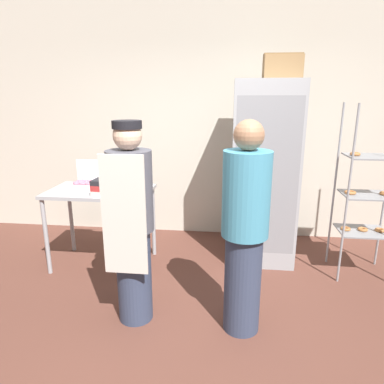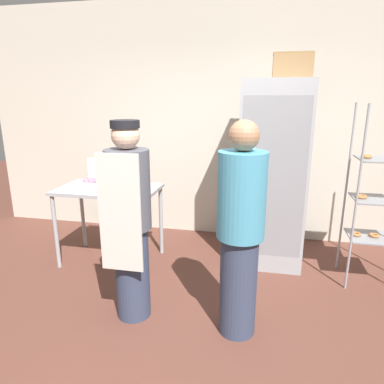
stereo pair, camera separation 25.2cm
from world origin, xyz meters
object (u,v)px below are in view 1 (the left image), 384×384
baking_rack (368,195)px  blender_pitcher (132,179)px  refrigerator (263,173)px  person_customer (245,230)px  person_baker (132,223)px  donut_box (85,183)px  cardboard_storage_box (282,67)px  binder_stack (108,187)px

baking_rack → blender_pitcher: bearing=-179.1°
refrigerator → person_customer: 1.40m
person_baker → refrigerator: bearing=49.9°
donut_box → cardboard_storage_box: (2.07, 0.35, 1.20)m
refrigerator → person_baker: bearing=-130.1°
refrigerator → baking_rack: size_ratio=1.13×
baking_rack → blender_pitcher: size_ratio=6.92×
baking_rack → person_customer: 1.65m
donut_box → cardboard_storage_box: size_ratio=0.74×
donut_box → cardboard_storage_box: bearing=9.7°
person_baker → person_customer: size_ratio=0.99×
refrigerator → blender_pitcher: refrigerator is taller
donut_box → blender_pitcher: size_ratio=1.13×
baking_rack → refrigerator: bearing=163.2°
baking_rack → cardboard_storage_box: size_ratio=4.51×
blender_pitcher → cardboard_storage_box: size_ratio=0.65×
refrigerator → blender_pitcher: 1.44m
cardboard_storage_box → person_customer: size_ratio=0.23×
baking_rack → donut_box: baking_rack is taller
person_baker → baking_rack: bearing=25.7°
binder_stack → person_baker: bearing=-59.2°
refrigerator → binder_stack: refrigerator is taller
refrigerator → binder_stack: (-1.59, -0.56, -0.06)m
blender_pitcher → binder_stack: blender_pitcher is taller
blender_pitcher → binder_stack: 0.29m
baking_rack → donut_box: bearing=-179.5°
refrigerator → blender_pitcher: (-1.40, -0.34, -0.02)m
baking_rack → blender_pitcher: (-2.42, -0.04, 0.11)m
donut_box → blender_pitcher: 0.54m
binder_stack → person_baker: (0.46, -0.78, -0.08)m
donut_box → person_baker: (0.81, -1.00, -0.05)m
blender_pitcher → cardboard_storage_box: (1.54, 0.36, 1.14)m
donut_box → person_customer: (1.69, -1.04, -0.06)m
donut_box → person_customer: person_customer is taller
binder_stack → cardboard_storage_box: bearing=18.6°
binder_stack → person_baker: person_baker is taller
refrigerator → person_customer: size_ratio=1.19×
cardboard_storage_box → person_customer: 1.92m
donut_box → person_baker: person_baker is taller
baking_rack → binder_stack: size_ratio=5.97×
blender_pitcher → refrigerator: bearing=13.8°
binder_stack → refrigerator: bearing=19.4°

